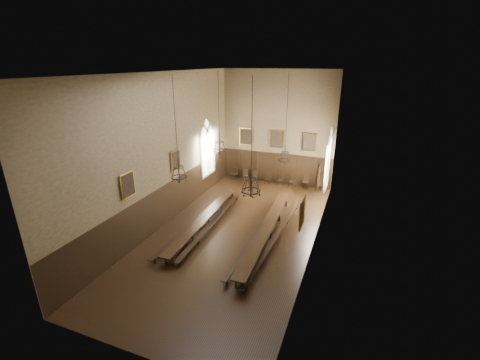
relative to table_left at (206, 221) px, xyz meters
The scene contains 34 objects.
floor 2.01m from the table_left, ahead, with size 9.00×18.00×0.02m, color black.
ceiling 8.86m from the table_left, ahead, with size 9.00×18.00×0.02m, color black.
wall_back 10.03m from the table_left, 77.53° to the left, with size 9.00×0.02×9.00m, color #806F4F.
wall_front 10.18m from the table_left, 77.76° to the right, with size 9.00×0.02×9.00m, color #806F4F.
wall_left 4.85m from the table_left, behind, with size 0.02×18.00×9.00m, color #806F4F.
wall_right 7.69m from the table_left, ahead, with size 0.02×18.00×9.00m, color #806F4F.
wainscot_panelling 2.16m from the table_left, ahead, with size 9.00×18.00×2.50m, color black, non-canonical shape.
table_left is the anchor object (origin of this frame).
table_right 3.89m from the table_left, ahead, with size 1.12×10.19×0.79m.
bench_left_outer 0.55m from the table_left, behind, with size 0.49×9.72×0.44m.
bench_left_inner 0.51m from the table_left, 13.52° to the left, with size 0.62×9.16×0.41m.
bench_right_inner 3.41m from the table_left, ahead, with size 0.42×9.53×0.43m.
bench_right_outer 4.49m from the table_left, ahead, with size 0.76×10.08×0.45m.
chair_0 8.66m from the table_left, 100.38° to the left, with size 0.56×0.56×1.00m.
chair_1 8.43m from the table_left, 93.18° to the left, with size 0.52×0.53×0.93m.
chair_2 8.48m from the table_left, 87.52° to the left, with size 0.52×0.52×0.93m.
chair_3 8.55m from the table_left, 80.12° to the left, with size 0.48×0.48×0.94m.
chair_4 8.83m from the table_left, 73.47° to the left, with size 0.43×0.43×0.89m.
chair_5 9.10m from the table_left, 67.37° to the left, with size 0.54×0.54×0.99m.
chair_6 9.63m from the table_left, 61.84° to the left, with size 0.51×0.51×1.04m.
chair_7 10.08m from the table_left, 56.32° to the left, with size 0.49×0.49×0.93m.
chandelier_back_left 4.94m from the table_left, 95.49° to the left, with size 0.89×0.89×5.10m.
chandelier_back_right 6.32m from the table_left, 35.49° to the left, with size 0.76×0.76×5.27m.
chandelier_front_left 4.99m from the table_left, 87.87° to the right, with size 0.81×0.81×4.98m.
chandelier_front_right 5.85m from the table_left, 33.07° to the right, with size 0.91×0.91×5.32m.
portrait_back_0 9.42m from the table_left, 94.07° to the left, with size 1.10×0.12×1.40m.
portrait_back_1 9.61m from the table_left, 77.35° to the left, with size 1.10×0.12×1.40m.
portrait_back_2 10.46m from the table_left, 62.52° to the left, with size 1.10×0.12×1.40m.
portrait_left_0 4.21m from the table_left, 159.22° to the left, with size 0.12×1.00×1.30m.
portrait_left_1 5.46m from the table_left, 123.85° to the right, with size 0.12×1.00×1.30m.
portrait_right_0 7.23m from the table_left, ahead, with size 0.12×1.00×1.30m.
portrait_right_1 8.02m from the table_left, 29.45° to the right, with size 0.12×1.00×1.30m.
window_right 8.92m from the table_left, 40.21° to the left, with size 0.20×2.20×4.60m, color white, non-canonical shape.
window_left 6.67m from the table_left, 114.41° to the left, with size 0.20×2.20×4.60m, color white, non-canonical shape.
Camera 1 is at (6.24, -15.44, 9.54)m, focal length 24.00 mm.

